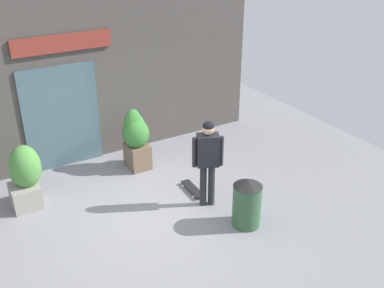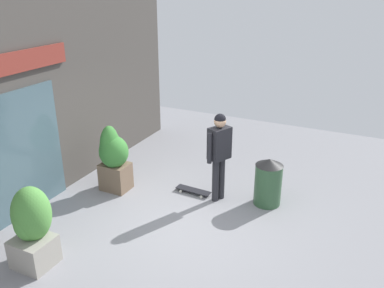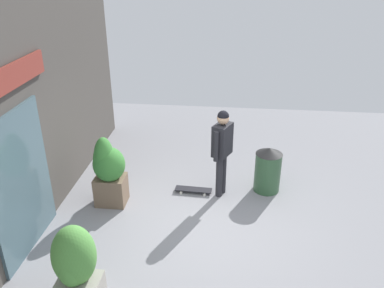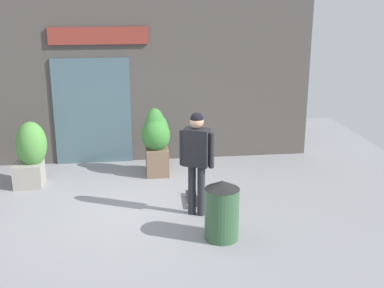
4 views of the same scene
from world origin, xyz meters
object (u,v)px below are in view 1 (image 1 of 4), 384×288
Objects in this scene: skateboard at (193,189)px; planter_box_left at (25,175)px; trash_bin at (247,202)px; skateboarder at (208,155)px; planter_box_right at (135,136)px.

planter_box_left is at bearing 70.39° from skateboard.
trash_bin is at bearing -166.98° from skateboard.
trash_bin is at bearing -140.00° from skateboarder.
skateboarder reaches higher than trash_bin.
planter_box_left is 0.91× the size of planter_box_right.
skateboarder reaches higher than skateboard.
planter_box_right is at bearing 7.22° from planter_box_left.
skateboard is 0.59× the size of planter_box_left.
skateboard is at bearing 24.73° from skateboarder.
skateboard is (-0.00, 0.54, -1.03)m from skateboarder.
planter_box_left is at bearing 83.57° from skateboarder.
planter_box_left is at bearing 140.32° from trash_bin.
trash_bin is (0.26, -1.46, 0.41)m from skateboard.
trash_bin is (0.26, -0.91, -0.62)m from skateboarder.
planter_box_right reaches higher than planter_box_left.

